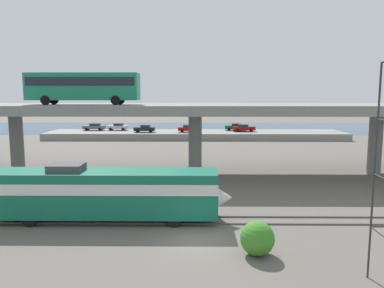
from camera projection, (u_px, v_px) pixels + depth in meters
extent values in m
plane|color=#605B54|center=(194.00, 243.00, 23.30)|extent=(260.00, 260.00, 0.00)
cube|color=#59544C|center=(195.00, 224.00, 26.49)|extent=(110.00, 0.12, 0.12)
cube|color=#59544C|center=(195.00, 217.00, 28.02)|extent=(110.00, 0.12, 0.12)
cube|color=#14664C|center=(105.00, 193.00, 27.05)|extent=(16.12, 3.00, 3.20)
cube|color=silver|center=(105.00, 185.00, 26.97)|extent=(16.12, 3.04, 0.77)
cone|color=silver|center=(217.00, 197.00, 27.01)|extent=(2.20, 2.85, 2.85)
cube|color=black|center=(194.00, 181.00, 26.86)|extent=(2.20, 2.70, 1.02)
cube|color=#3F3F42|center=(66.00, 168.00, 26.83)|extent=(2.40, 1.80, 0.50)
cylinder|color=black|center=(176.00, 209.00, 28.55)|extent=(0.96, 0.18, 0.96)
cylinder|color=black|center=(174.00, 221.00, 25.87)|extent=(0.96, 0.18, 0.96)
cylinder|color=black|center=(45.00, 208.00, 28.65)|extent=(0.96, 0.18, 0.96)
cylinder|color=black|center=(29.00, 220.00, 25.98)|extent=(0.96, 0.18, 0.96)
cube|color=gray|center=(195.00, 109.00, 42.12)|extent=(96.00, 11.46, 1.03)
cylinder|color=gray|center=(17.00, 144.00, 42.86)|extent=(1.50, 1.50, 6.93)
cylinder|color=gray|center=(195.00, 144.00, 42.65)|extent=(1.50, 1.50, 6.93)
cylinder|color=gray|center=(375.00, 144.00, 42.44)|extent=(1.50, 1.50, 6.93)
cube|color=#197A56|center=(83.00, 87.00, 40.59)|extent=(12.00, 2.55, 2.90)
cube|color=black|center=(83.00, 82.00, 40.52)|extent=(11.52, 2.59, 0.93)
cube|color=black|center=(138.00, 83.00, 40.48)|extent=(0.08, 2.30, 1.74)
cylinder|color=black|center=(120.00, 100.00, 41.94)|extent=(1.00, 0.26, 1.00)
cylinder|color=black|center=(116.00, 100.00, 39.54)|extent=(1.00, 0.26, 1.00)
cylinder|color=black|center=(54.00, 100.00, 42.02)|extent=(1.00, 0.26, 1.00)
cylinder|color=black|center=(45.00, 100.00, 39.62)|extent=(1.00, 0.26, 1.00)
cylinder|color=#2D2D30|center=(374.00, 174.00, 18.17)|extent=(0.10, 0.10, 10.64)
cube|color=gray|center=(195.00, 135.00, 77.71)|extent=(60.69, 10.20, 1.36)
cube|color=#B7B7BC|center=(118.00, 127.00, 79.96)|extent=(4.24, 1.82, 0.70)
cube|color=#1E232B|center=(119.00, 124.00, 79.88)|extent=(1.87, 1.60, 0.48)
cylinder|color=black|center=(111.00, 129.00, 79.17)|extent=(0.64, 0.20, 0.64)
cylinder|color=black|center=(112.00, 128.00, 80.88)|extent=(0.64, 0.20, 0.64)
cylinder|color=black|center=(123.00, 129.00, 79.14)|extent=(0.64, 0.20, 0.64)
cylinder|color=black|center=(125.00, 128.00, 80.85)|extent=(0.64, 0.20, 0.64)
cube|color=#515459|center=(94.00, 127.00, 79.78)|extent=(4.61, 1.72, 0.70)
cube|color=#1E232B|center=(95.00, 124.00, 79.70)|extent=(2.03, 1.52, 0.48)
cylinder|color=black|center=(86.00, 129.00, 79.03)|extent=(0.64, 0.20, 0.64)
cylinder|color=black|center=(89.00, 129.00, 80.65)|extent=(0.64, 0.20, 0.64)
cylinder|color=black|center=(100.00, 129.00, 79.00)|extent=(0.64, 0.20, 0.64)
cylinder|color=black|center=(102.00, 129.00, 80.62)|extent=(0.64, 0.20, 0.64)
cube|color=maroon|center=(189.00, 129.00, 76.17)|extent=(4.50, 1.78, 0.70)
cube|color=#1E232B|center=(188.00, 126.00, 76.09)|extent=(1.98, 1.57, 0.48)
cylinder|color=black|center=(196.00, 130.00, 77.04)|extent=(0.64, 0.20, 0.64)
cylinder|color=black|center=(196.00, 131.00, 75.37)|extent=(0.64, 0.20, 0.64)
cylinder|color=black|center=(182.00, 130.00, 77.07)|extent=(0.64, 0.20, 0.64)
cylinder|color=black|center=(182.00, 131.00, 75.39)|extent=(0.64, 0.20, 0.64)
cube|color=#0C4C26|center=(235.00, 127.00, 79.80)|extent=(4.29, 1.80, 0.70)
cube|color=#1E232B|center=(236.00, 124.00, 79.72)|extent=(1.89, 1.59, 0.48)
cylinder|color=black|center=(229.00, 129.00, 79.01)|extent=(0.64, 0.20, 0.64)
cylinder|color=black|center=(228.00, 128.00, 80.71)|extent=(0.64, 0.20, 0.64)
cylinder|color=black|center=(242.00, 129.00, 78.99)|extent=(0.64, 0.20, 0.64)
cylinder|color=black|center=(241.00, 129.00, 80.68)|extent=(0.64, 0.20, 0.64)
cube|color=black|center=(144.00, 129.00, 75.99)|extent=(4.22, 1.72, 0.70)
cube|color=#1E232B|center=(145.00, 126.00, 75.91)|extent=(1.86, 1.51, 0.48)
cylinder|color=black|center=(137.00, 131.00, 75.24)|extent=(0.64, 0.20, 0.64)
cylinder|color=black|center=(139.00, 130.00, 76.86)|extent=(0.64, 0.20, 0.64)
cylinder|color=black|center=(150.00, 131.00, 75.22)|extent=(0.64, 0.20, 0.64)
cylinder|color=black|center=(151.00, 130.00, 76.83)|extent=(0.64, 0.20, 0.64)
cube|color=maroon|center=(244.00, 128.00, 77.39)|extent=(4.51, 1.80, 0.70)
cube|color=#1E232B|center=(243.00, 125.00, 77.32)|extent=(1.99, 1.58, 0.48)
cylinder|color=black|center=(250.00, 130.00, 78.27)|extent=(0.64, 0.20, 0.64)
cylinder|color=black|center=(251.00, 130.00, 76.58)|extent=(0.64, 0.20, 0.64)
cylinder|color=black|center=(237.00, 130.00, 78.30)|extent=(0.64, 0.20, 0.64)
cylinder|color=black|center=(238.00, 130.00, 76.61)|extent=(0.64, 0.20, 0.64)
cube|color=navy|center=(196.00, 128.00, 100.59)|extent=(140.00, 36.00, 0.01)
sphere|color=#3B8427|center=(257.00, 238.00, 21.39)|extent=(1.98, 1.98, 1.98)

